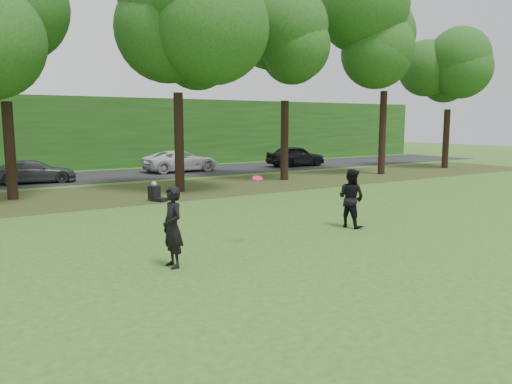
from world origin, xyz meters
TOP-DOWN VIEW (x-y plane):
  - ground at (0.00, 0.00)m, footprint 120.00×120.00m
  - leaf_litter at (0.00, 13.00)m, footprint 60.00×7.00m
  - street at (0.00, 21.00)m, footprint 70.00×7.00m
  - far_hedge at (0.00, 27.00)m, footprint 70.00×3.00m
  - player_left at (-1.31, 0.93)m, footprint 0.45×0.68m
  - player_right at (5.13, 1.96)m, footprint 0.88×1.03m
  - parked_cars at (1.52, 20.26)m, footprint 39.24×3.84m
  - frisbee at (1.37, 1.54)m, footprint 0.37×0.34m
  - seated_person at (1.93, 10.15)m, footprint 0.68×0.83m
  - tree_line at (-0.34, 12.94)m, footprint 55.30×7.90m

SIDE VIEW (x-z plane):
  - ground at x=0.00m, z-range 0.00..0.00m
  - leaf_litter at x=0.00m, z-range 0.00..0.01m
  - street at x=0.00m, z-range 0.00..0.02m
  - seated_person at x=1.93m, z-range -0.10..0.73m
  - parked_cars at x=1.52m, z-range -0.05..1.46m
  - player_right at x=5.13m, z-range 0.00..1.83m
  - player_left at x=-1.31m, z-range 0.00..1.85m
  - frisbee at x=1.37m, z-range 1.72..1.89m
  - far_hedge at x=0.00m, z-range 0.00..5.00m
  - tree_line at x=-0.34m, z-range 1.69..14.00m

